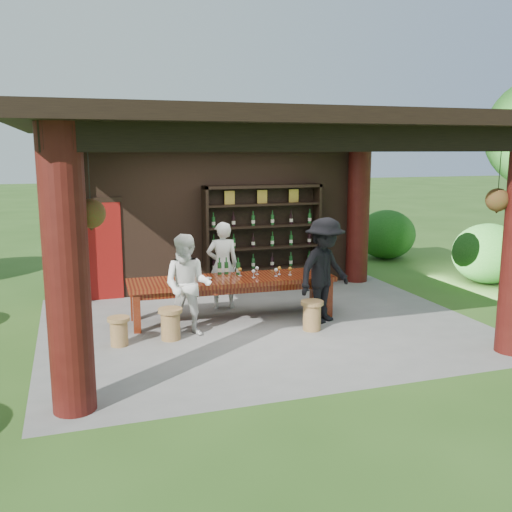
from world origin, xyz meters
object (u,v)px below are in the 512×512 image
object	(u,v)px
stool_far_left	(119,331)
host	(222,265)
stool_near_left	(171,323)
napkin_basket	(193,278)
stool_near_right	(312,315)
guest_woman	(188,285)
wine_shelf	(263,238)
tasting_table	(232,284)
guest_man	(324,270)

from	to	relation	value
stool_far_left	host	distance (m)	2.68
stool_near_left	napkin_basket	xyz separation A→B (m)	(0.54, 0.74, 0.55)
stool_near_left	host	xyz separation A→B (m)	(1.27, 1.54, 0.56)
stool_far_left	host	xyz separation A→B (m)	(2.08, 1.58, 0.59)
stool_near_right	guest_woman	distance (m)	2.14
wine_shelf	tasting_table	bearing A→B (deg)	-122.90
wine_shelf	host	xyz separation A→B (m)	(-1.21, -1.16, -0.30)
wine_shelf	host	world-z (taller)	wine_shelf
wine_shelf	guest_man	world-z (taller)	wine_shelf
stool_near_left	guest_woman	distance (m)	0.66
guest_woman	guest_man	world-z (taller)	guest_man
guest_man	napkin_basket	size ratio (longest dim) A/B	7.10
stool_near_left	stool_near_right	size ratio (longest dim) A/B	1.02
stool_near_right	napkin_basket	size ratio (longest dim) A/B	1.94
stool_near_right	host	distance (m)	2.17
stool_far_left	napkin_basket	bearing A→B (deg)	30.00
host	napkin_basket	size ratio (longest dim) A/B	6.41
stool_far_left	guest_woman	world-z (taller)	guest_woman
stool_near_right	napkin_basket	xyz separation A→B (m)	(-1.81, 1.00, 0.55)
stool_far_left	guest_man	size ratio (longest dim) A/B	0.25
tasting_table	stool_near_right	xyz separation A→B (m)	(1.09, -1.06, -0.37)
guest_man	napkin_basket	distance (m)	2.29
wine_shelf	stool_near_left	world-z (taller)	wine_shelf
host	guest_woman	distance (m)	1.69
stool_near_right	guest_woman	world-z (taller)	guest_woman
host	wine_shelf	bearing A→B (deg)	-130.95
stool_far_left	guest_man	bearing A→B (deg)	2.80
stool_near_right	stool_far_left	bearing A→B (deg)	176.03
guest_woman	tasting_table	bearing A→B (deg)	57.73
wine_shelf	stool_near_right	bearing A→B (deg)	-92.53
wine_shelf	stool_near_left	bearing A→B (deg)	-132.50
tasting_table	stool_far_left	distance (m)	2.26
stool_near_right	stool_near_left	bearing A→B (deg)	173.81
tasting_table	napkin_basket	bearing A→B (deg)	-174.53
tasting_table	host	bearing A→B (deg)	88.44
stool_near_left	guest_man	bearing A→B (deg)	2.88
stool_near_right	guest_man	size ratio (longest dim) A/B	0.27
stool_far_left	napkin_basket	xyz separation A→B (m)	(1.35, 0.78, 0.58)
wine_shelf	guest_woman	xyz separation A→B (m)	(-2.16, -2.56, -0.30)
stool_near_left	guest_woman	bearing A→B (deg)	24.07
guest_woman	napkin_basket	size ratio (longest dim) A/B	6.42
tasting_table	host	size ratio (longest dim) A/B	2.22
napkin_basket	stool_far_left	bearing A→B (deg)	-150.00
stool_near_left	host	distance (m)	2.08
tasting_table	host	xyz separation A→B (m)	(0.02, 0.73, 0.20)
napkin_basket	guest_man	bearing A→B (deg)	-15.31
stool_near_left	guest_man	world-z (taller)	guest_man
wine_shelf	stool_near_left	size ratio (longest dim) A/B	5.01
host	napkin_basket	xyz separation A→B (m)	(-0.74, -0.80, -0.01)
guest_man	host	bearing A→B (deg)	110.74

